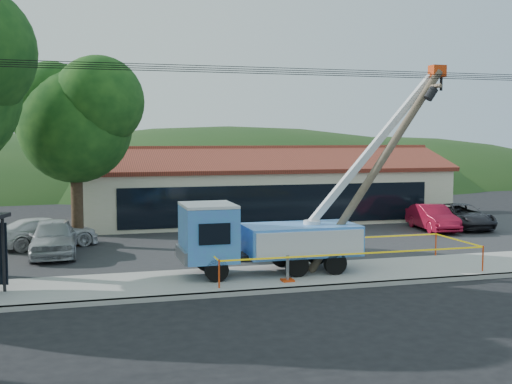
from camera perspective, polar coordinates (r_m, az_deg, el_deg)
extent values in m
plane|color=black|center=(20.09, 5.22, -10.20)|extent=(120.00, 120.00, 0.00)
cube|color=#A19E97|center=(21.99, 3.27, -8.65)|extent=(60.00, 0.25, 0.15)
cube|color=#A19E97|center=(23.75, 1.78, -7.61)|extent=(60.00, 4.00, 0.15)
cube|color=#28282B|center=(31.34, -2.58, -4.57)|extent=(60.00, 12.00, 0.10)
cube|color=beige|center=(39.81, 0.44, -0.13)|extent=(22.00, 8.00, 3.40)
cube|color=black|center=(36.01, 2.20, -1.11)|extent=(18.04, 0.08, 2.21)
cube|color=maroon|center=(37.76, 1.28, 2.93)|extent=(22.50, 4.53, 1.52)
cube|color=maroon|center=(41.60, -0.31, 3.13)|extent=(22.50, 4.53, 1.52)
cube|color=maroon|center=(39.66, 0.45, 3.97)|extent=(22.50, 0.30, 0.25)
cylinder|color=#332316|center=(31.29, -15.61, -1.00)|extent=(0.56, 0.56, 4.18)
sphere|color=#0E3310|center=(31.13, -15.77, 5.62)|extent=(5.25, 5.25, 5.25)
sphere|color=#0E3310|center=(31.88, -17.71, 7.26)|extent=(4.20, 4.20, 4.20)
sphere|color=#0E3310|center=(30.48, -13.84, 7.83)|extent=(4.20, 4.20, 4.20)
ellipsoid|color=#183814|center=(73.76, -21.77, 0.55)|extent=(78.40, 56.00, 28.00)
ellipsoid|color=#183814|center=(75.24, -2.49, 0.99)|extent=(89.60, 64.00, 32.00)
ellipsoid|color=#183814|center=(82.08, 11.25, 1.23)|extent=(72.80, 52.00, 26.00)
cylinder|color=black|center=(22.42, 2.53, 10.43)|extent=(60.00, 0.02, 0.02)
cylinder|color=black|center=(22.90, 2.13, 10.62)|extent=(60.00, 0.02, 0.02)
cylinder|color=black|center=(23.39, 1.76, 10.80)|extent=(60.00, 0.02, 0.02)
cylinder|color=black|center=(23.78, 1.47, 10.99)|extent=(60.00, 0.02, 0.02)
cylinder|color=black|center=(22.73, -3.53, -6.94)|extent=(0.84, 0.28, 0.84)
cylinder|color=black|center=(24.62, -4.48, -6.02)|extent=(0.84, 0.28, 0.84)
cylinder|color=black|center=(23.52, 3.66, -6.54)|extent=(0.84, 0.28, 0.84)
cylinder|color=black|center=(25.34, 2.20, -5.69)|extent=(0.84, 0.28, 0.84)
cylinder|color=black|center=(24.04, 7.05, -6.31)|extent=(0.84, 0.28, 0.84)
cylinder|color=black|center=(25.83, 5.37, -5.50)|extent=(0.84, 0.28, 0.84)
cube|color=black|center=(24.22, 1.64, -5.63)|extent=(6.17, 0.93, 0.23)
cube|color=#3E9BDD|center=(23.45, -4.27, -3.68)|extent=(1.87, 2.24, 1.96)
cube|color=silver|center=(23.32, -4.28, -1.18)|extent=(1.87, 2.24, 0.11)
cube|color=black|center=(23.27, -6.42, -3.41)|extent=(0.07, 1.68, 0.84)
cube|color=gray|center=(23.41, -6.62, -5.57)|extent=(0.14, 2.15, 0.47)
cube|color=#3E9BDD|center=(24.44, 3.95, -4.21)|extent=(4.30, 2.24, 1.12)
cylinder|color=silver|center=(24.53, 4.99, -3.19)|extent=(0.65, 0.65, 0.56)
cube|color=silver|center=(25.30, 10.48, 4.09)|extent=(5.30, 0.26, 5.95)
cube|color=gray|center=(25.42, 11.06, 4.61)|extent=(3.19, 0.17, 3.58)
cube|color=red|center=(26.47, 15.81, 10.28)|extent=(0.56, 0.47, 0.47)
cube|color=red|center=(22.86, 2.82, -7.85)|extent=(0.42, 0.42, 0.07)
cube|color=red|center=(26.59, 5.66, -6.04)|extent=(0.42, 0.42, 0.07)
cylinder|color=brown|center=(24.98, 10.59, 1.95)|extent=(5.53, 0.30, 7.81)
cube|color=brown|center=(26.07, 15.13, 9.00)|extent=(0.16, 1.71, 0.16)
cylinder|color=black|center=(26.36, 14.22, 8.35)|extent=(0.55, 0.34, 0.59)
cylinder|color=black|center=(25.54, 15.29, 8.44)|extent=(0.55, 0.34, 0.59)
cylinder|color=black|center=(22.69, -21.53, -5.15)|extent=(0.13, 0.13, 2.49)
cylinder|color=red|center=(21.76, -3.30, -7.27)|extent=(0.06, 0.06, 0.98)
cylinder|color=red|center=(25.88, 19.52, -5.58)|extent=(0.06, 0.06, 0.98)
cylinder|color=red|center=(28.61, 15.69, -4.48)|extent=(0.06, 0.06, 0.98)
cylinder|color=red|center=(24.96, -4.92, -5.69)|extent=(0.06, 0.06, 0.98)
cube|color=yellow|center=(23.27, 9.14, -5.42)|extent=(10.22, 0.01, 0.06)
cube|color=yellow|center=(27.16, 17.53, -4.09)|extent=(0.01, 3.32, 0.06)
cube|color=yellow|center=(26.28, 6.12, -4.18)|extent=(10.22, 0.01, 0.06)
cube|color=yellow|center=(23.27, -4.17, -5.37)|extent=(0.01, 3.32, 0.06)
imported|color=#AAADB1|center=(29.19, -17.53, -5.62)|extent=(1.92, 4.73, 1.61)
imported|color=maroon|center=(36.54, 15.39, -3.46)|extent=(1.95, 4.39, 1.40)
imported|color=silver|center=(31.51, -18.06, -4.86)|extent=(5.10, 3.29, 1.37)
imported|color=black|center=(37.94, 17.74, -3.21)|extent=(2.62, 5.04, 1.35)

